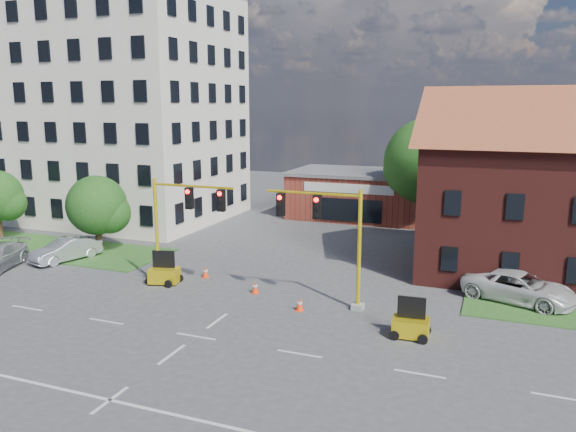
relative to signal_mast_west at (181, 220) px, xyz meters
The scene contains 17 objects.
ground 8.38m from the signal_mast_west, 54.01° to the right, with size 120.00×120.00×0.00m, color #424244.
grass_verge_nw 16.61m from the signal_mast_west, 165.65° to the left, with size 22.00×6.00×0.08m, color #2A4F1D.
lane_markings 10.73m from the signal_mast_west, 64.17° to the right, with size 60.00×36.00×0.01m, color silver, non-canonical shape.
office_block 23.21m from the signal_mast_west, 134.52° to the left, with size 18.40×15.40×20.60m.
brick_shop 24.44m from the signal_mast_west, 79.71° to the left, with size 12.40×8.40×4.30m.
tree_large 23.93m from the signal_mast_west, 61.96° to the left, with size 7.61×7.24×9.29m.
tree_nw_front 10.51m from the signal_mast_west, 154.10° to the left, with size 4.39×4.18×5.49m.
signal_mast_west is the anchor object (origin of this frame).
signal_mast_east 8.71m from the signal_mast_west, ahead, with size 5.30×0.60×6.20m.
trailer_west 3.56m from the signal_mast_west, behind, with size 1.91×1.51×1.91m.
trailer_east 14.09m from the signal_mast_west, 10.84° to the right, with size 1.67×1.17×1.83m.
cone_a 4.19m from the signal_mast_west, behind, with size 0.40×0.40×0.70m.
cone_b 4.10m from the signal_mast_west, 79.38° to the left, with size 0.40×0.40×0.70m.
cone_c 5.68m from the signal_mast_west, ahead, with size 0.40×0.40×0.70m.
cone_d 8.52m from the signal_mast_west, ahead, with size 0.40×0.40×0.70m.
pickup_white 18.81m from the signal_mast_west, 13.18° to the left, with size 2.66×5.78×1.61m, color silver.
sedan_silver_front 10.85m from the signal_mast_west, 169.67° to the left, with size 1.62×4.66×1.53m, color #ADB0B5.
Camera 1 is at (12.52, -20.77, 10.32)m, focal length 35.00 mm.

